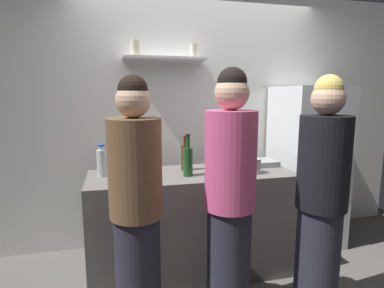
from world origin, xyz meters
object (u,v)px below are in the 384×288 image
(wine_bottle_amber_glass, at_px, (185,157))
(person_brown_jacket, at_px, (136,210))
(water_bottle_plastic, at_px, (102,162))
(wine_bottle_green_glass, at_px, (188,160))
(refrigerator, at_px, (306,166))
(person_blonde, at_px, (321,201))
(utensil_holder, at_px, (254,166))
(baking_pan, at_px, (258,163))
(person_pink_top, at_px, (230,201))

(wine_bottle_amber_glass, bearing_deg, person_brown_jacket, -124.50)
(water_bottle_plastic, bearing_deg, wine_bottle_green_glass, -13.54)
(wine_bottle_amber_glass, bearing_deg, refrigerator, 8.64)
(person_blonde, bearing_deg, wine_bottle_amber_glass, -31.13)
(utensil_holder, relative_size, wine_bottle_green_glass, 0.65)
(baking_pan, height_order, water_bottle_plastic, water_bottle_plastic)
(refrigerator, distance_m, person_pink_top, 1.55)
(baking_pan, relative_size, wine_bottle_amber_glass, 1.09)
(wine_bottle_amber_glass, distance_m, water_bottle_plastic, 0.70)
(utensil_holder, bearing_deg, refrigerator, 28.98)
(wine_bottle_amber_glass, xyz_separation_m, person_pink_top, (0.14, -0.75, -0.16))
(refrigerator, xyz_separation_m, baking_pan, (-0.65, -0.19, 0.11))
(utensil_holder, relative_size, person_blonde, 0.13)
(refrigerator, bearing_deg, person_brown_jacket, -153.98)
(refrigerator, bearing_deg, wine_bottle_green_glass, -163.73)
(utensil_holder, bearing_deg, person_pink_top, -128.66)
(utensil_holder, distance_m, wine_bottle_amber_glass, 0.60)
(water_bottle_plastic, distance_m, person_brown_jacket, 0.72)
(utensil_holder, height_order, person_brown_jacket, person_brown_jacket)
(baking_pan, distance_m, wine_bottle_amber_glass, 0.71)
(wine_bottle_amber_glass, relative_size, person_brown_jacket, 0.18)
(baking_pan, distance_m, water_bottle_plastic, 1.41)
(baking_pan, relative_size, utensil_holder, 1.50)
(refrigerator, height_order, person_pink_top, person_pink_top)
(baking_pan, height_order, wine_bottle_green_glass, wine_bottle_green_glass)
(baking_pan, bearing_deg, water_bottle_plastic, -178.16)
(refrigerator, bearing_deg, wine_bottle_amber_glass, -171.36)
(utensil_holder, bearing_deg, wine_bottle_amber_glass, 156.20)
(person_brown_jacket, bearing_deg, wine_bottle_amber_glass, -29.83)
(wine_bottle_amber_glass, xyz_separation_m, water_bottle_plastic, (-0.70, -0.03, -0.00))
(refrigerator, relative_size, wine_bottle_green_glass, 4.73)
(person_pink_top, bearing_deg, person_blonde, 69.22)
(person_pink_top, bearing_deg, refrigerator, 116.03)
(baking_pan, bearing_deg, person_brown_jacket, -149.19)
(wine_bottle_green_glass, xyz_separation_m, person_pink_top, (0.16, -0.56, -0.17))
(wine_bottle_amber_glass, height_order, person_blonde, person_blonde)
(wine_bottle_green_glass, distance_m, person_blonde, 1.04)
(water_bottle_plastic, bearing_deg, baking_pan, 1.84)
(refrigerator, relative_size, person_brown_jacket, 0.97)
(person_brown_jacket, distance_m, person_pink_top, 0.62)
(baking_pan, bearing_deg, person_pink_top, -126.34)
(person_brown_jacket, xyz_separation_m, person_pink_top, (0.61, -0.07, 0.03))
(wine_bottle_amber_glass, xyz_separation_m, person_blonde, (0.77, -0.85, -0.18))
(refrigerator, xyz_separation_m, person_brown_jacket, (-1.83, -0.89, 0.02))
(person_blonde, relative_size, person_pink_top, 0.98)
(wine_bottle_amber_glass, bearing_deg, baking_pan, 1.19)
(utensil_holder, height_order, wine_bottle_amber_glass, wine_bottle_amber_glass)
(utensil_holder, distance_m, wine_bottle_green_glass, 0.57)
(baking_pan, distance_m, wine_bottle_green_glass, 0.76)
(utensil_holder, distance_m, person_brown_jacket, 1.12)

